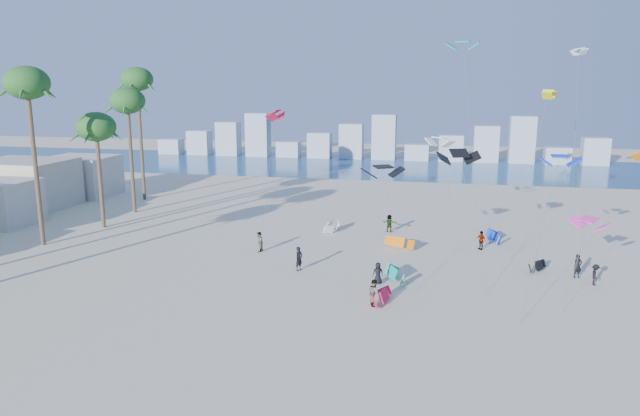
# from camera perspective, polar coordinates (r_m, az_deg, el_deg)

# --- Properties ---
(ground) EXTENTS (220.00, 220.00, 0.00)m
(ground) POSITION_cam_1_polar(r_m,az_deg,el_deg) (33.98, -10.86, -12.86)
(ground) COLOR beige
(ground) RESTS_ON ground
(ocean) EXTENTS (220.00, 220.00, 0.00)m
(ocean) POSITION_cam_1_polar(r_m,az_deg,el_deg) (102.03, 4.86, 4.08)
(ocean) COLOR navy
(ocean) RESTS_ON ground
(kitesurfer_near) EXTENTS (0.72, 0.82, 1.89)m
(kitesurfer_near) POSITION_cam_1_polar(r_m,az_deg,el_deg) (45.19, -2.06, -4.97)
(kitesurfer_near) COLOR black
(kitesurfer_near) RESTS_ON ground
(kitesurfer_mid) EXTENTS (0.88, 1.01, 1.76)m
(kitesurfer_mid) POSITION_cam_1_polar(r_m,az_deg,el_deg) (38.49, 5.31, -8.22)
(kitesurfer_mid) COLOR gray
(kitesurfer_mid) RESTS_ON ground
(kitesurfers_far) EXTENTS (26.90, 16.08, 1.80)m
(kitesurfers_far) POSITION_cam_1_polar(r_m,az_deg,el_deg) (49.70, 9.94, -3.68)
(kitesurfers_far) COLOR black
(kitesurfers_far) RESTS_ON ground
(grounded_kites) EXTENTS (20.03, 21.32, 0.99)m
(grounded_kites) POSITION_cam_1_polar(r_m,az_deg,el_deg) (49.36, 9.16, -4.22)
(grounded_kites) COLOR #0DA38E
(grounded_kites) RESTS_ON ground
(flying_kites) EXTENTS (37.06, 33.19, 18.59)m
(flying_kites) POSITION_cam_1_polar(r_m,az_deg,el_deg) (51.01, 15.48, 8.05)
(flying_kites) COLOR black
(flying_kites) RESTS_ON ground
(palm_row) EXTENTS (6.87, 44.80, 16.07)m
(palm_row) POSITION_cam_1_polar(r_m,az_deg,el_deg) (56.25, -26.16, 8.85)
(palm_row) COLOR brown
(palm_row) RESTS_ON ground
(distant_skyline) EXTENTS (85.00, 3.00, 8.40)m
(distant_skyline) POSITION_cam_1_polar(r_m,az_deg,el_deg) (111.66, 4.93, 6.37)
(distant_skyline) COLOR #9EADBF
(distant_skyline) RESTS_ON ground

